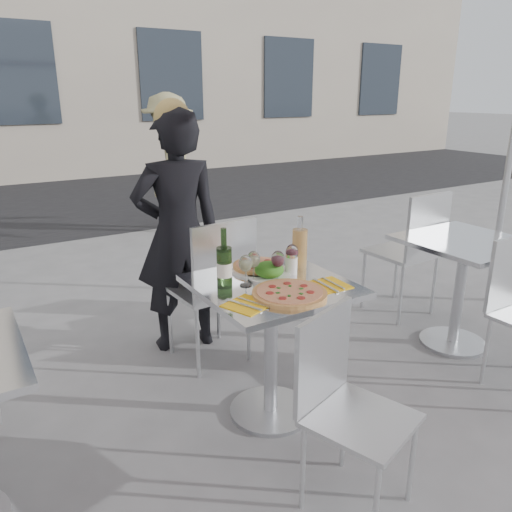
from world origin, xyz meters
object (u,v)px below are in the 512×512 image
chair_near (343,395)px  wine_bottle (224,265)px  side_chair_rfar (413,244)px  wineglass_red_a (278,260)px  pizza_far (257,267)px  woman_diner (178,234)px  salad_plate (269,271)px  carafe (300,248)px  chair_far (216,280)px  pizza_near (290,293)px  wineglass_white_b (253,260)px  napkin_right (328,285)px  main_table (271,322)px  wineglass_red_b (292,253)px  pedestrian_b (170,164)px  side_table_right (462,270)px  sugar_shaker (291,264)px  wineglass_white_a (246,264)px  napkin_left (248,304)px

chair_near → wine_bottle: bearing=83.4°
side_chair_rfar → wineglass_red_a: side_chair_rfar is taller
pizza_far → woman_diner: bearing=100.0°
salad_plate → carafe: bearing=7.9°
chair_near → chair_far: bearing=68.2°
chair_near → wineglass_red_a: size_ratio=5.28×
chair_near → pizza_near: size_ratio=2.36×
wineglass_white_b → napkin_right: size_ratio=0.79×
pizza_near → main_table: bearing=85.4°
pizza_far → wineglass_red_b: 0.21m
wineglass_red_a → napkin_right: (0.18, -0.18, -0.11)m
pedestrian_b → wineglass_red_a: (-0.97, -3.83, 0.03)m
pizza_far → chair_near: bearing=-97.7°
side_table_right → wine_bottle: 1.75m
wineglass_red_a → side_table_right: bearing=-0.5°
main_table → woman_diner: size_ratio=0.48×
chair_near → napkin_right: bearing=39.5°
sugar_shaker → wineglass_white_b: wineglass_white_b is taller
wine_bottle → wineglass_white_a: bearing=-20.5°
main_table → pizza_near: (-0.01, -0.17, 0.22)m
sugar_shaker → salad_plate: bearing=178.7°
chair_near → wine_bottle: size_ratio=2.82×
wineglass_white_b → wineglass_red_a: bearing=-29.0°
woman_diner → chair_near: bearing=99.6°
wineglass_red_b → napkin_left: bearing=-149.7°
side_table_right → sugar_shaker: 1.36m
pizza_near → pizza_far: (0.06, 0.39, 0.00)m
pizza_far → salad_plate: (-0.02, -0.14, 0.02)m
side_chair_rfar → woman_diner: size_ratio=0.62×
chair_near → wineglass_red_b: size_ratio=5.28×
sugar_shaker → wineglass_red_a: 0.14m
wineglass_white_b → wineglass_white_a: bearing=-153.5°
chair_near → carafe: 0.88m
side_chair_rfar → pizza_near: size_ratio=2.77×
pedestrian_b → sugar_shaker: pedestrian_b is taller
chair_far → side_chair_rfar: (1.59, -0.12, 0.01)m
salad_plate → carafe: size_ratio=0.76×
wineglass_red_b → carafe: bearing=22.9°
wineglass_white_b → carafe: bearing=4.9°
side_table_right → napkin_right: 1.31m
side_table_right → napkin_left: napkin_left is taller
wine_bottle → side_chair_rfar: bearing=13.1°
pizza_near → wineglass_white_a: (-0.11, 0.22, 0.10)m
chair_near → salad_plate: (0.10, 0.71, 0.29)m
main_table → side_table_right: same height
pedestrian_b → pizza_near: bearing=20.5°
chair_near → side_chair_rfar: side_chair_rfar is taller
salad_plate → wine_bottle: (-0.25, 0.01, 0.08)m
pizza_far → wineglass_white_a: 0.26m
napkin_right → woman_diner: bearing=107.6°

